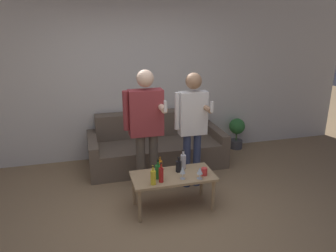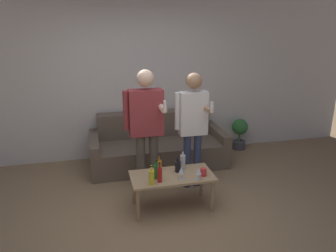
{
  "view_description": "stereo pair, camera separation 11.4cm",
  "coord_description": "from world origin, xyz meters",
  "px_view_note": "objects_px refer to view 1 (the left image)",
  "views": [
    {
      "loc": [
        -0.78,
        -3.1,
        2.28
      ],
      "look_at": [
        0.27,
        0.83,
        0.95
      ],
      "focal_mm": 35.0,
      "sensor_mm": 36.0,
      "label": 1
    },
    {
      "loc": [
        -0.67,
        -3.13,
        2.28
      ],
      "look_at": [
        0.27,
        0.83,
        0.95
      ],
      "focal_mm": 35.0,
      "sensor_mm": 36.0,
      "label": 2
    }
  ],
  "objects_px": {
    "couch": "(156,146)",
    "person_standing_left": "(146,123)",
    "coffee_table": "(173,179)",
    "bottle_orange": "(183,161)",
    "person_standing_right": "(192,121)"
  },
  "relations": [
    {
      "from": "bottle_orange",
      "to": "person_standing_right",
      "type": "relative_size",
      "value": 0.16
    },
    {
      "from": "bottle_orange",
      "to": "person_standing_right",
      "type": "height_order",
      "value": "person_standing_right"
    },
    {
      "from": "coffee_table",
      "to": "person_standing_left",
      "type": "xyz_separation_m",
      "value": [
        -0.22,
        0.55,
        0.58
      ]
    },
    {
      "from": "person_standing_left",
      "to": "person_standing_right",
      "type": "distance_m",
      "value": 0.63
    },
    {
      "from": "couch",
      "to": "person_standing_left",
      "type": "height_order",
      "value": "person_standing_left"
    },
    {
      "from": "coffee_table",
      "to": "bottle_orange",
      "type": "relative_size",
      "value": 4.02
    },
    {
      "from": "couch",
      "to": "person_standing_left",
      "type": "xyz_separation_m",
      "value": [
        -0.32,
        -0.84,
        0.7
      ]
    },
    {
      "from": "couch",
      "to": "person_standing_left",
      "type": "distance_m",
      "value": 1.14
    },
    {
      "from": "bottle_orange",
      "to": "person_standing_right",
      "type": "bearing_deg",
      "value": 55.86
    },
    {
      "from": "couch",
      "to": "coffee_table",
      "type": "relative_size",
      "value": 2.12
    },
    {
      "from": "couch",
      "to": "person_standing_left",
      "type": "relative_size",
      "value": 1.29
    },
    {
      "from": "bottle_orange",
      "to": "person_standing_left",
      "type": "height_order",
      "value": "person_standing_left"
    },
    {
      "from": "couch",
      "to": "coffee_table",
      "type": "height_order",
      "value": "couch"
    },
    {
      "from": "coffee_table",
      "to": "bottle_orange",
      "type": "xyz_separation_m",
      "value": [
        0.18,
        0.15,
        0.15
      ]
    },
    {
      "from": "couch",
      "to": "bottle_orange",
      "type": "height_order",
      "value": "couch"
    }
  ]
}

